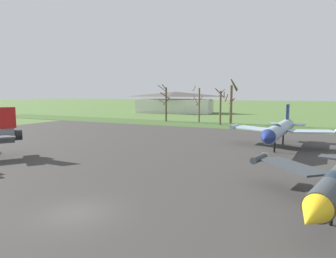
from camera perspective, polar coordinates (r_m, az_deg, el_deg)
ground_plane at (r=19.26m, az=-16.91°, el=-15.05°), size 600.00×600.00×0.00m
asphalt_apron at (r=33.17m, az=3.73°, el=-5.52°), size 94.52×56.77×0.05m
grass_verge_strip at (r=65.89m, az=15.32°, el=0.36°), size 154.52×12.00×0.06m
jet_fighter_rear_center at (r=40.88m, az=20.20°, el=-0.13°), size 13.71×17.81×5.49m
info_placard_rear_center at (r=32.98m, az=17.79°, el=-4.84°), size 0.67×0.36×0.96m
bare_tree_far_left at (r=75.72m, az=-0.46°, el=5.04°), size 3.36×2.74×9.31m
bare_tree_left_of_center at (r=74.56m, az=5.79°, el=4.77°), size 2.10×2.62×8.98m
bare_tree_center at (r=68.68m, az=9.86°, el=4.32°), size 2.08×2.12×8.23m
bare_tree_right_of_center at (r=72.06m, az=11.81°, el=5.08°), size 2.87×2.71×10.36m
visitor_building at (r=111.92m, az=1.33°, el=5.01°), size 29.51×16.81×7.68m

